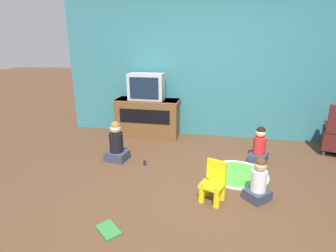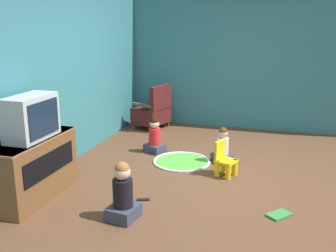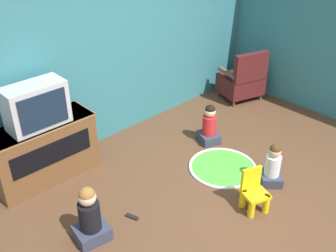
% 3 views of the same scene
% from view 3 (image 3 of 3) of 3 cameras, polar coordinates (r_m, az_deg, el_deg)
% --- Properties ---
extents(ground_plane, '(30.00, 30.00, 0.00)m').
position_cam_3_polar(ground_plane, '(4.57, 9.66, -10.58)').
color(ground_plane, brown).
extents(wall_back, '(5.72, 0.12, 2.78)m').
position_cam_3_polar(wall_back, '(5.18, -9.43, 12.30)').
color(wall_back, teal).
rests_on(wall_back, ground_plane).
extents(tv_cabinet, '(1.24, 0.47, 0.74)m').
position_cam_3_polar(tv_cabinet, '(4.85, -17.61, -3.42)').
color(tv_cabinet, brown).
rests_on(tv_cabinet, ground_plane).
extents(television, '(0.67, 0.34, 0.50)m').
position_cam_3_polar(television, '(4.52, -18.58, 2.80)').
color(television, '#B7B7BC').
rests_on(television, tv_cabinet).
extents(black_armchair, '(0.77, 0.71, 0.86)m').
position_cam_3_polar(black_armchair, '(6.63, 10.75, 6.51)').
color(black_armchair, brown).
rests_on(black_armchair, ground_plane).
extents(yellow_kid_chair, '(0.33, 0.32, 0.48)m').
position_cam_3_polar(yellow_kid_chair, '(4.39, 12.36, -9.59)').
color(yellow_kid_chair, yellow).
rests_on(yellow_kid_chair, ground_plane).
extents(play_mat, '(0.86, 0.86, 0.04)m').
position_cam_3_polar(play_mat, '(5.02, 7.91, -5.96)').
color(play_mat, green).
rests_on(play_mat, ground_plane).
extents(child_watching_left, '(0.34, 0.36, 0.57)m').
position_cam_3_polar(child_watching_left, '(5.40, 6.00, -0.01)').
color(child_watching_left, '#33384C').
rests_on(child_watching_left, ground_plane).
extents(child_watching_center, '(0.36, 0.36, 0.54)m').
position_cam_3_polar(child_watching_center, '(4.78, 14.93, -5.69)').
color(child_watching_center, '#33384C').
rests_on(child_watching_center, ground_plane).
extents(child_watching_right, '(0.36, 0.33, 0.64)m').
position_cam_3_polar(child_watching_right, '(3.98, -11.27, -12.87)').
color(child_watching_right, '#33384C').
rests_on(child_watching_right, ground_plane).
extents(remote_control, '(0.09, 0.16, 0.02)m').
position_cam_3_polar(remote_control, '(4.32, -5.25, -12.99)').
color(remote_control, black).
rests_on(remote_control, ground_plane).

